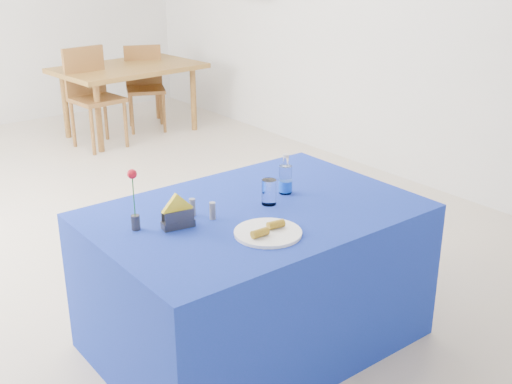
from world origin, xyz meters
TOP-DOWN VIEW (x-y plane):
  - floor at (0.00, 0.00)m, footprint 7.00×7.00m
  - plate at (-0.25, -2.04)m, footprint 0.31×0.31m
  - drinking_glass at (-0.02, -1.76)m, footprint 0.08×0.08m
  - salt_shaker at (-0.41, -1.65)m, footprint 0.03×0.03m
  - pepper_shaker at (-0.35, -1.74)m, footprint 0.03×0.03m
  - blue_table at (-0.12, -1.77)m, footprint 1.60×1.10m
  - water_bottle at (0.14, -1.70)m, footprint 0.07×0.07m
  - napkin_holder at (-0.54, -1.73)m, footprint 0.16×0.09m
  - rose_vase at (-0.70, -1.62)m, footprint 0.04×0.04m
  - oak_table at (1.25, 2.22)m, footprint 1.58×1.10m
  - chair_bg_left at (0.74, 2.06)m, footprint 0.50×0.50m
  - chair_bg_right at (1.50, 2.35)m, footprint 0.55×0.55m
  - banana_pieces at (-0.26, -2.05)m, footprint 0.20×0.07m

SIDE VIEW (x-z plane):
  - floor at x=0.00m, z-range 0.00..0.00m
  - blue_table at x=-0.12m, z-range 0.00..0.76m
  - chair_bg_right at x=1.50m, z-range 0.07..0.99m
  - chair_bg_left at x=0.74m, z-range 0.08..1.09m
  - oak_table at x=1.25m, z-range 0.30..1.06m
  - plate at x=-0.25m, z-range 0.76..0.77m
  - banana_pieces at x=-0.26m, z-range 0.77..0.81m
  - salt_shaker at x=-0.41m, z-range 0.76..0.84m
  - pepper_shaker at x=-0.35m, z-range 0.76..0.84m
  - napkin_holder at x=-0.54m, z-range 0.72..0.89m
  - drinking_glass at x=-0.02m, z-range 0.76..0.89m
  - water_bottle at x=0.14m, z-range 0.72..0.94m
  - rose_vase at x=-0.70m, z-range 0.75..1.04m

